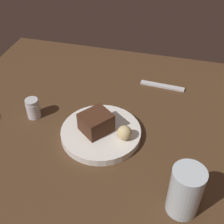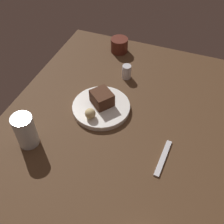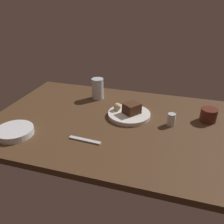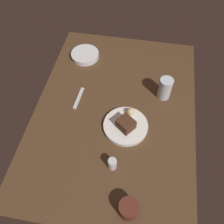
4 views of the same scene
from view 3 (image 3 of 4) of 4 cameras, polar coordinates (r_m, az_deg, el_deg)
dining_table at (r=122.54cm, az=-0.87°, el=-2.59°), size 120.00×84.00×3.00cm
dessert_plate at (r=125.29cm, az=4.15°, el=-0.61°), size 22.44×22.44×2.10cm
chocolate_cake_slice at (r=123.42cm, az=4.79°, el=0.89°), size 10.35×10.50×5.49cm
bread_roll at (r=126.56cm, az=1.25°, el=1.32°), size 4.02×4.02×4.02cm
salt_shaker at (r=119.66cm, az=14.14°, el=-1.79°), size 4.05×4.05×6.23cm
water_glass at (r=144.42cm, az=-3.48°, el=5.66°), size 7.13×7.13×12.63cm
side_bowl at (r=118.39cm, az=-22.44°, el=-4.39°), size 17.17×17.17×3.04cm
coffee_cup at (r=129.27cm, az=22.31°, el=-0.66°), size 8.24×8.24×6.76cm
dessert_spoon at (r=106.40cm, az=-6.58°, el=-6.77°), size 15.08×2.73×0.70cm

